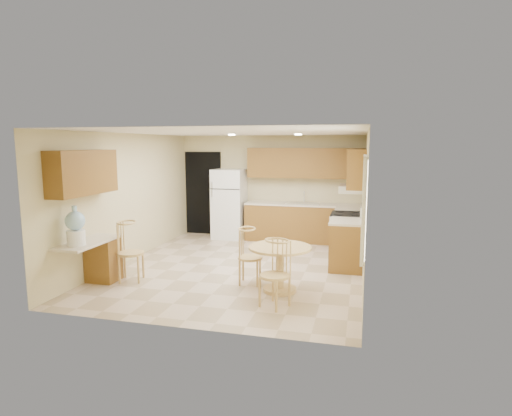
% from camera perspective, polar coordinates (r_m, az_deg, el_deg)
% --- Properties ---
extents(floor, '(5.50, 5.50, 0.00)m').
position_cam_1_polar(floor, '(8.12, -2.24, -7.89)').
color(floor, '#C1A78C').
rests_on(floor, ground).
extents(ceiling, '(4.50, 5.50, 0.02)m').
position_cam_1_polar(ceiling, '(7.79, -2.34, 10.04)').
color(ceiling, white).
rests_on(ceiling, wall_back).
extents(wall_back, '(4.50, 0.02, 2.50)m').
position_cam_1_polar(wall_back, '(10.51, 1.93, 2.82)').
color(wall_back, '#C9BD87').
rests_on(wall_back, floor).
extents(wall_front, '(4.50, 0.02, 2.50)m').
position_cam_1_polar(wall_front, '(5.31, -10.65, -2.96)').
color(wall_front, '#C9BD87').
rests_on(wall_front, floor).
extents(wall_left, '(0.02, 5.50, 2.50)m').
position_cam_1_polar(wall_left, '(8.76, -16.57, 1.33)').
color(wall_left, '#C9BD87').
rests_on(wall_left, floor).
extents(wall_right, '(0.02, 5.50, 2.50)m').
position_cam_1_polar(wall_right, '(7.55, 14.34, 0.31)').
color(wall_right, '#C9BD87').
rests_on(wall_right, floor).
extents(doorway, '(0.90, 0.02, 2.10)m').
position_cam_1_polar(doorway, '(11.02, -7.03, 1.98)').
color(doorway, black).
rests_on(doorway, floor).
extents(base_cab_back, '(2.75, 0.60, 0.87)m').
position_cam_1_polar(base_cab_back, '(10.18, 6.37, -2.04)').
color(base_cab_back, brown).
rests_on(base_cab_back, floor).
extents(counter_back, '(2.75, 0.63, 0.04)m').
position_cam_1_polar(counter_back, '(10.11, 6.41, 0.49)').
color(counter_back, beige).
rests_on(counter_back, base_cab_back).
extents(base_cab_right_a, '(0.60, 0.59, 0.87)m').
position_cam_1_polar(base_cab_right_a, '(9.52, 12.32, -2.94)').
color(base_cab_right_a, brown).
rests_on(base_cab_right_a, floor).
extents(counter_right_a, '(0.63, 0.59, 0.04)m').
position_cam_1_polar(counter_right_a, '(9.44, 12.41, -0.23)').
color(counter_right_a, beige).
rests_on(counter_right_a, base_cab_right_a).
extents(base_cab_right_b, '(0.60, 0.80, 0.87)m').
position_cam_1_polar(base_cab_right_b, '(8.10, 11.99, -4.94)').
color(base_cab_right_b, brown).
rests_on(base_cab_right_b, floor).
extents(counter_right_b, '(0.63, 0.80, 0.04)m').
position_cam_1_polar(counter_right_b, '(8.00, 12.09, -1.77)').
color(counter_right_b, beige).
rests_on(counter_right_b, base_cab_right_b).
extents(upper_cab_back, '(2.75, 0.33, 0.70)m').
position_cam_1_polar(upper_cab_back, '(10.16, 6.61, 5.97)').
color(upper_cab_back, brown).
rests_on(upper_cab_back, wall_back).
extents(upper_cab_right, '(0.33, 2.42, 0.70)m').
position_cam_1_polar(upper_cab_right, '(8.70, 13.37, 5.37)').
color(upper_cab_right, brown).
rests_on(upper_cab_right, wall_right).
extents(upper_cab_left, '(0.33, 1.40, 0.70)m').
position_cam_1_polar(upper_cab_left, '(7.28, -22.04, 4.41)').
color(upper_cab_left, brown).
rests_on(upper_cab_left, wall_left).
extents(sink, '(0.78, 0.44, 0.01)m').
position_cam_1_polar(sink, '(10.11, 6.28, 0.62)').
color(sink, silver).
rests_on(sink, counter_back).
extents(range_hood, '(0.50, 0.76, 0.14)m').
position_cam_1_polar(range_hood, '(8.70, 12.71, 2.55)').
color(range_hood, silver).
rests_on(range_hood, upper_cab_right).
extents(desk_pedestal, '(0.48, 0.42, 0.72)m').
position_cam_1_polar(desk_pedestal, '(7.69, -19.68, -6.54)').
color(desk_pedestal, brown).
rests_on(desk_pedestal, floor).
extents(desk_top, '(0.50, 1.20, 0.04)m').
position_cam_1_polar(desk_top, '(7.30, -21.48, -4.28)').
color(desk_top, beige).
rests_on(desk_top, desk_pedestal).
extents(window, '(0.06, 1.12, 1.30)m').
position_cam_1_polar(window, '(5.68, 14.25, 0.23)').
color(window, white).
rests_on(window, wall_right).
extents(can_light_a, '(0.14, 0.14, 0.02)m').
position_cam_1_polar(can_light_a, '(9.09, -3.25, 9.72)').
color(can_light_a, white).
rests_on(can_light_a, ceiling).
extents(can_light_b, '(0.14, 0.14, 0.02)m').
position_cam_1_polar(can_light_b, '(8.77, 5.64, 9.73)').
color(can_light_b, white).
rests_on(can_light_b, ceiling).
extents(refrigerator, '(0.75, 0.73, 1.69)m').
position_cam_1_polar(refrigerator, '(10.46, -3.58, 0.55)').
color(refrigerator, white).
rests_on(refrigerator, floor).
extents(stove, '(0.65, 0.76, 1.09)m').
position_cam_1_polar(stove, '(8.85, 12.02, -3.56)').
color(stove, white).
rests_on(stove, floor).
extents(dining_table, '(0.98, 0.98, 0.72)m').
position_cam_1_polar(dining_table, '(6.72, 3.21, -7.20)').
color(dining_table, tan).
rests_on(dining_table, floor).
extents(chair_table_a, '(0.41, 0.53, 0.92)m').
position_cam_1_polar(chair_table_a, '(6.97, -1.00, -5.85)').
color(chair_table_a, tan).
rests_on(chair_table_a, floor).
extents(chair_table_b, '(0.42, 0.48, 0.95)m').
position_cam_1_polar(chair_table_b, '(5.99, 2.34, -8.11)').
color(chair_table_b, tan).
rests_on(chair_table_b, floor).
extents(chair_desk, '(0.44, 0.57, 1.00)m').
position_cam_1_polar(chair_desk, '(7.42, -16.77, -4.96)').
color(chair_desk, tan).
rests_on(chair_desk, floor).
extents(water_crock, '(0.29, 0.29, 0.61)m').
position_cam_1_polar(water_crock, '(7.02, -22.94, -2.40)').
color(water_crock, white).
rests_on(water_crock, desk_top).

